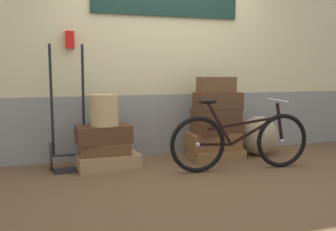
# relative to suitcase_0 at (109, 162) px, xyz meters

# --- Properties ---
(ground) EXTENTS (9.51, 5.20, 0.06)m
(ground) POSITION_rel_suitcase_0_xyz_m (0.85, -0.28, -0.11)
(ground) COLOR brown
(station_building) EXTENTS (7.51, 0.74, 2.50)m
(station_building) POSITION_rel_suitcase_0_xyz_m (0.86, 0.57, 1.17)
(station_building) COLOR gray
(station_building) RESTS_ON ground
(suitcase_0) EXTENTS (0.73, 0.43, 0.17)m
(suitcase_0) POSITION_rel_suitcase_0_xyz_m (0.00, 0.00, 0.00)
(suitcase_0) COLOR #9E754C
(suitcase_0) RESTS_ON ground
(suitcase_1) EXTENTS (0.58, 0.37, 0.14)m
(suitcase_1) POSITION_rel_suitcase_0_xyz_m (-0.04, 0.03, 0.15)
(suitcase_1) COLOR brown
(suitcase_1) RESTS_ON suitcase_0
(suitcase_2) EXTENTS (0.64, 0.38, 0.20)m
(suitcase_2) POSITION_rel_suitcase_0_xyz_m (-0.05, 0.03, 0.32)
(suitcase_2) COLOR #4C2D19
(suitcase_2) RESTS_ON suitcase_1
(suitcase_3) EXTENTS (0.67, 0.39, 0.13)m
(suitcase_3) POSITION_rel_suitcase_0_xyz_m (1.37, -0.01, -0.02)
(suitcase_3) COLOR olive
(suitcase_3) RESTS_ON ground
(suitcase_4) EXTENTS (0.66, 0.41, 0.22)m
(suitcase_4) POSITION_rel_suitcase_0_xyz_m (1.34, 0.01, 0.16)
(suitcase_4) COLOR brown
(suitcase_4) RESTS_ON suitcase_3
(suitcase_5) EXTENTS (0.64, 0.42, 0.14)m
(suitcase_5) POSITION_rel_suitcase_0_xyz_m (1.38, 0.00, 0.34)
(suitcase_5) COLOR #4C2D19
(suitcase_5) RESTS_ON suitcase_4
(suitcase_6) EXTENTS (0.58, 0.32, 0.17)m
(suitcase_6) POSITION_rel_suitcase_0_xyz_m (1.38, 0.01, 0.49)
(suitcase_6) COLOR #4C2D19
(suitcase_6) RESTS_ON suitcase_5
(suitcase_7) EXTENTS (0.57, 0.33, 0.20)m
(suitcase_7) POSITION_rel_suitcase_0_xyz_m (1.39, 0.01, 0.68)
(suitcase_7) COLOR #4C2D19
(suitcase_7) RESTS_ON suitcase_6
(suitcase_8) EXTENTS (0.47, 0.28, 0.19)m
(suitcase_8) POSITION_rel_suitcase_0_xyz_m (1.38, 0.03, 0.87)
(suitcase_8) COLOR brown
(suitcase_8) RESTS_ON suitcase_7
(wicker_basket) EXTENTS (0.32, 0.32, 0.36)m
(wicker_basket) POSITION_rel_suitcase_0_xyz_m (-0.04, 0.01, 0.60)
(wicker_basket) COLOR tan
(wicker_basket) RESTS_ON suitcase_2
(luggage_trolley) EXTENTS (0.44, 0.38, 1.43)m
(luggage_trolley) POSITION_rel_suitcase_0_xyz_m (-0.43, 0.14, 0.23)
(luggage_trolley) COLOR black
(luggage_trolley) RESTS_ON ground
(burlap_sack) EXTENTS (0.53, 0.45, 0.53)m
(burlap_sack) POSITION_rel_suitcase_0_xyz_m (2.04, 0.08, 0.18)
(burlap_sack) COLOR #9E8966
(burlap_sack) RESTS_ON ground
(bicycle) EXTENTS (1.67, 0.46, 0.83)m
(bicycle) POSITION_rel_suitcase_0_xyz_m (1.43, -0.52, 0.26)
(bicycle) COLOR black
(bicycle) RESTS_ON ground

